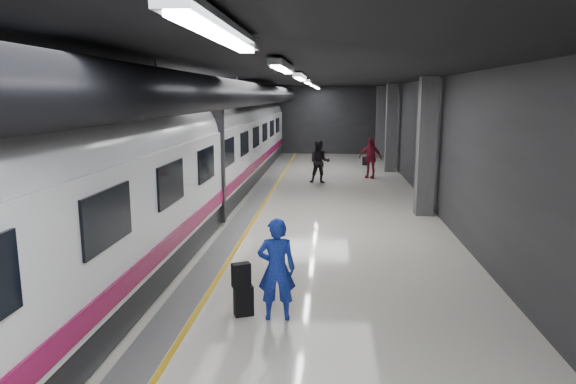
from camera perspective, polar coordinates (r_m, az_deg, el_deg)
name	(u,v)px	position (r m, az deg, el deg)	size (l,w,h in m)	color
ground	(282,226)	(15.60, -0.70, -3.83)	(40.00, 40.00, 0.00)	silver
platform_hall	(275,108)	(16.09, -1.43, 9.35)	(10.02, 40.02, 4.51)	black
train	(174,157)	(15.85, -12.51, 3.76)	(3.05, 38.00, 4.05)	black
traveler_main	(277,269)	(9.06, -1.28, -8.56)	(0.67, 0.44, 1.84)	blue
suitcase_main	(244,300)	(9.47, -4.96, -11.92)	(0.34, 0.21, 0.55)	black
shoulder_bag	(241,275)	(9.26, -5.23, -9.18)	(0.33, 0.17, 0.43)	black
traveler_far_a	(320,162)	(23.15, 3.54, 3.36)	(0.94, 0.73, 1.93)	black
traveler_far_b	(370,158)	(24.96, 9.13, 3.76)	(1.13, 0.47, 1.92)	maroon
suitcase_far	(365,161)	(29.55, 8.57, 3.41)	(0.32, 0.21, 0.47)	black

